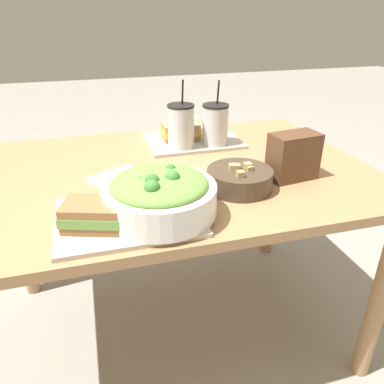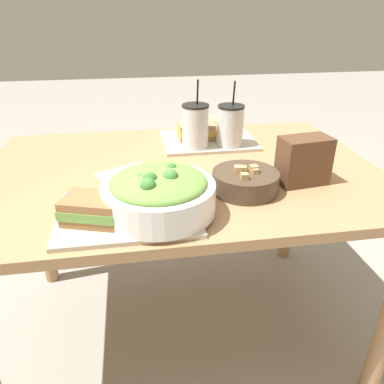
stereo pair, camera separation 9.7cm
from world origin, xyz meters
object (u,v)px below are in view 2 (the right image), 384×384
object	(u,v)px
soup_bowl	(245,181)
napkin_folded	(127,174)
sandwich_near	(94,209)
drink_cup_dark	(195,127)
salad_bowl	(159,192)
drink_cup_red	(230,127)
baguette_far	(204,123)
chip_bag	(304,161)
baguette_near	(141,181)
sandwich_far	(196,131)

from	to	relation	value
soup_bowl	napkin_folded	world-z (taller)	soup_bowl
sandwich_near	drink_cup_dark	xyz separation A→B (m)	(0.34, 0.49, 0.04)
salad_bowl	soup_bowl	xyz separation A→B (m)	(0.26, 0.10, -0.03)
sandwich_near	soup_bowl	bearing A→B (deg)	34.45
sandwich_near	drink_cup_dark	bearing A→B (deg)	73.80
drink_cup_dark	sandwich_near	bearing A→B (deg)	-124.34
drink_cup_red	napkin_folded	distance (m)	0.44
soup_bowl	sandwich_near	size ratio (longest dim) A/B	1.09
drink_cup_red	napkin_folded	xyz separation A→B (m)	(-0.39, -0.19, -0.08)
baguette_far	chip_bag	distance (m)	0.56
baguette_near	drink_cup_red	bearing A→B (deg)	-71.90
salad_bowl	drink_cup_dark	distance (m)	0.50
baguette_far	drink_cup_red	bearing A→B (deg)	-155.47
soup_bowl	baguette_near	distance (m)	0.30
drink_cup_dark	chip_bag	xyz separation A→B (m)	(0.27, -0.34, -0.01)
drink_cup_red	chip_bag	world-z (taller)	drink_cup_red
drink_cup_dark	drink_cup_red	xyz separation A→B (m)	(0.13, 0.00, -0.00)
napkin_folded	salad_bowl	bearing A→B (deg)	-73.89
baguette_near	napkin_folded	xyz separation A→B (m)	(-0.04, 0.16, -0.04)
sandwich_near	baguette_near	bearing A→B (deg)	67.31
baguette_near	salad_bowl	bearing A→B (deg)	172.32
soup_bowl	baguette_near	bearing A→B (deg)	177.06
baguette_far	drink_cup_red	distance (m)	0.20
soup_bowl	sandwich_near	xyz separation A→B (m)	(-0.42, -0.12, 0.01)
baguette_far	drink_cup_dark	xyz separation A→B (m)	(-0.07, -0.18, 0.04)
soup_bowl	drink_cup_red	world-z (taller)	drink_cup_red
sandwich_near	sandwich_far	size ratio (longest dim) A/B	1.20
drink_cup_dark	baguette_near	bearing A→B (deg)	-121.48
drink_cup_red	sandwich_far	bearing A→B (deg)	142.51
salad_bowl	sandwich_far	distance (m)	0.59
sandwich_far	baguette_near	bearing A→B (deg)	-119.41
baguette_far	napkin_folded	distance (m)	0.50
baguette_far	sandwich_near	bearing A→B (deg)	154.43
salad_bowl	soup_bowl	world-z (taller)	salad_bowl
sandwich_far	chip_bag	size ratio (longest dim) A/B	0.93
sandwich_far	drink_cup_dark	xyz separation A→B (m)	(-0.02, -0.09, 0.04)
baguette_near	baguette_far	xyz separation A→B (m)	(0.29, 0.54, 0.00)
soup_bowl	sandwich_far	distance (m)	0.46
drink_cup_dark	salad_bowl	bearing A→B (deg)	-110.45
salad_bowl	napkin_folded	world-z (taller)	salad_bowl
baguette_near	drink_cup_red	distance (m)	0.50
napkin_folded	drink_cup_dark	bearing A→B (deg)	36.31
baguette_far	napkin_folded	size ratio (longest dim) A/B	0.49
sandwich_far	napkin_folded	size ratio (longest dim) A/B	0.70
soup_bowl	sandwich_near	distance (m)	0.44
baguette_far	sandwich_far	bearing A→B (deg)	158.36
baguette_near	drink_cup_dark	xyz separation A→B (m)	(0.22, 0.35, 0.04)
chip_bag	napkin_folded	bearing A→B (deg)	156.33
salad_bowl	napkin_folded	bearing A→B (deg)	106.11
drink_cup_dark	napkin_folded	bearing A→B (deg)	-143.69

